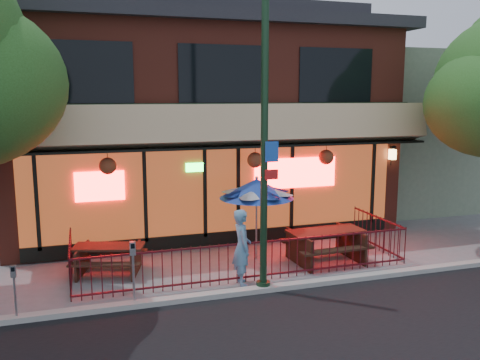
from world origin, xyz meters
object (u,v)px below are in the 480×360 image
object	(u,v)px
picnic_table_left	(109,255)
pedestrian	(242,247)
picnic_table_right	(326,241)
parking_meter_near	(133,263)
parking_meter_far	(14,284)
street_light	(264,154)
patio_umbrella	(257,189)

from	to	relation	value
picnic_table_left	pedestrian	bearing A→B (deg)	-29.45
picnic_table_right	parking_meter_near	world-z (taller)	parking_meter_near
picnic_table_left	parking_meter_far	size ratio (longest dim) A/B	1.73
parking_meter_near	parking_meter_far	distance (m)	2.31
street_light	picnic_table_left	bearing A→B (deg)	146.74
parking_meter_far	picnic_table_left	bearing A→B (deg)	49.58
parking_meter_near	pedestrian	bearing A→B (deg)	11.08
street_light	picnic_table_left	xyz separation A→B (m)	(-3.30, 2.17, -2.67)
patio_umbrella	pedestrian	bearing A→B (deg)	-119.37
picnic_table_left	pedestrian	distance (m)	3.41
patio_umbrella	parking_meter_near	world-z (taller)	patio_umbrella
parking_meter_near	parking_meter_far	size ratio (longest dim) A/B	1.22
patio_umbrella	pedestrian	size ratio (longest dim) A/B	1.26
picnic_table_right	parking_meter_near	bearing A→B (deg)	-164.95
street_light	pedestrian	distance (m)	2.33
pedestrian	parking_meter_near	xyz separation A→B (m)	(-2.55, -0.50, 0.05)
street_light	parking_meter_far	bearing A→B (deg)	-179.15
picnic_table_right	patio_umbrella	world-z (taller)	patio_umbrella
picnic_table_left	street_light	bearing A→B (deg)	-33.26
picnic_table_right	parking_meter_far	size ratio (longest dim) A/B	1.81
parking_meter_near	parking_meter_far	xyz separation A→B (m)	(-2.30, -0.08, -0.17)
picnic_table_left	picnic_table_right	xyz separation A→B (m)	(5.58, -0.77, 0.09)
parking_meter_near	patio_umbrella	bearing A→B (deg)	32.04
picnic_table_right	pedestrian	size ratio (longest dim) A/B	1.16
picnic_table_left	parking_meter_far	distance (m)	2.96
parking_meter_far	street_light	bearing A→B (deg)	0.85
street_light	parking_meter_near	distance (m)	3.65
picnic_table_right	parking_meter_far	distance (m)	7.63
picnic_table_left	picnic_table_right	distance (m)	5.63
parking_meter_near	picnic_table_left	bearing A→B (deg)	100.22
picnic_table_right	parking_meter_near	xyz separation A→B (m)	(-5.19, -1.39, 0.38)
pedestrian	picnic_table_right	bearing A→B (deg)	-68.32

